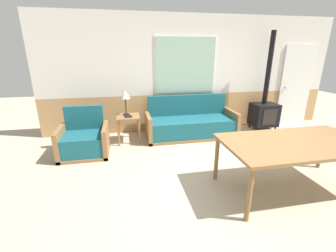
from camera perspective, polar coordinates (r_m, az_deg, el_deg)
The scene contains 10 objects.
ground_plane at distance 3.68m, azimuth 18.60°, elevation -13.41°, with size 16.00×16.00×0.00m, color #B2A58C.
wall_back at distance 5.59m, azimuth 6.54°, elevation 12.95°, with size 7.20×0.09×2.70m.
couch at distance 5.20m, azimuth 5.76°, elevation 0.28°, with size 2.04×0.80×0.91m.
armchair at distance 4.56m, azimuth -20.49°, elevation -3.63°, with size 0.89×0.75×0.88m.
side_table at distance 4.88m, azimuth -10.07°, elevation 1.29°, with size 0.48×0.48×0.58m.
table_lamp at distance 4.84m, azimuth -10.83°, elevation 7.59°, with size 0.20×0.20×0.53m.
book_stack at distance 4.76m, azimuth -10.03°, elevation 2.41°, with size 0.15×0.14×0.02m.
dining_table at distance 3.50m, azimuth 29.90°, elevation -4.36°, with size 1.99×1.05×0.73m.
wood_stove at distance 6.11m, azimuth 23.27°, elevation 3.92°, with size 0.60×0.50×2.34m.
entry_door at distance 6.97m, azimuth 29.63°, elevation 8.98°, with size 0.90×0.09×2.05m.
Camera 1 is at (-1.70, -2.67, 1.89)m, focal length 24.00 mm.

